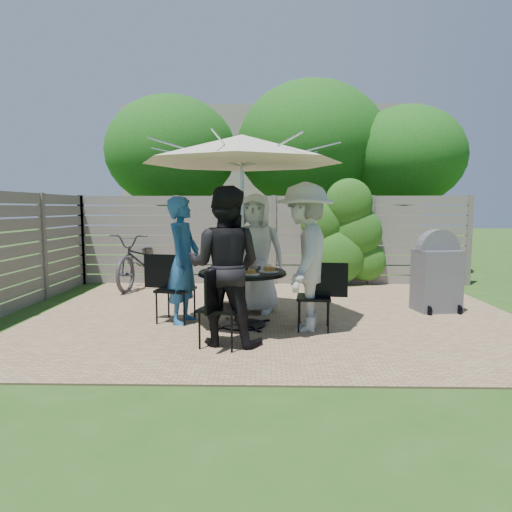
{
  "coord_description": "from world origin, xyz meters",
  "views": [
    {
      "loc": [
        -0.15,
        -6.41,
        1.59
      ],
      "look_at": [
        -0.29,
        -0.22,
        0.94
      ],
      "focal_mm": 32.0,
      "sensor_mm": 36.0,
      "label": 1
    }
  ],
  "objects_px": {
    "glass_back": "(240,263)",
    "chair_right": "(315,310)",
    "chair_front": "(222,324)",
    "umbrella": "(242,149)",
    "person_front": "(225,267)",
    "person_back": "(256,254)",
    "bicycle": "(141,260)",
    "syrup_jug": "(239,264)",
    "person_right": "(305,257)",
    "glass_right": "(263,265)",
    "coffee_cup": "(253,265)",
    "chair_back": "(258,294)",
    "glass_left": "(221,266)",
    "plate_extra": "(250,273)",
    "plate_back": "(249,266)",
    "plate_right": "(269,270)",
    "plate_front": "(235,273)",
    "chair_left": "(175,302)",
    "person_left": "(183,261)",
    "patio_table": "(242,288)",
    "bbq_grill": "(437,275)"
  },
  "relations": [
    {
      "from": "chair_right",
      "to": "plate_right",
      "type": "bearing_deg",
      "value": -4.94
    },
    {
      "from": "chair_left",
      "to": "syrup_jug",
      "type": "bearing_deg",
      "value": 3.62
    },
    {
      "from": "plate_extra",
      "to": "chair_right",
      "type": "bearing_deg",
      "value": 9.87
    },
    {
      "from": "chair_back",
      "to": "coffee_cup",
      "type": "distance_m",
      "value": 0.93
    },
    {
      "from": "chair_front",
      "to": "chair_right",
      "type": "height_order",
      "value": "chair_front"
    },
    {
      "from": "umbrella",
      "to": "chair_front",
      "type": "bearing_deg",
      "value": -101.22
    },
    {
      "from": "umbrella",
      "to": "chair_front",
      "type": "height_order",
      "value": "umbrella"
    },
    {
      "from": "umbrella",
      "to": "plate_extra",
      "type": "bearing_deg",
      "value": -70.17
    },
    {
      "from": "patio_table",
      "to": "bbq_grill",
      "type": "relative_size",
      "value": 1.06
    },
    {
      "from": "plate_front",
      "to": "glass_back",
      "type": "relative_size",
      "value": 1.86
    },
    {
      "from": "person_front",
      "to": "plate_right",
      "type": "height_order",
      "value": "person_front"
    },
    {
      "from": "person_front",
      "to": "syrup_jug",
      "type": "height_order",
      "value": "person_front"
    },
    {
      "from": "plate_extra",
      "to": "coffee_cup",
      "type": "height_order",
      "value": "coffee_cup"
    },
    {
      "from": "coffee_cup",
      "to": "chair_back",
      "type": "bearing_deg",
      "value": 86.46
    },
    {
      "from": "plate_back",
      "to": "glass_right",
      "type": "bearing_deg",
      "value": -55.63
    },
    {
      "from": "chair_right",
      "to": "bbq_grill",
      "type": "relative_size",
      "value": 0.7
    },
    {
      "from": "person_front",
      "to": "chair_front",
      "type": "bearing_deg",
      "value": 89.33
    },
    {
      "from": "person_right",
      "to": "coffee_cup",
      "type": "height_order",
      "value": "person_right"
    },
    {
      "from": "plate_front",
      "to": "plate_right",
      "type": "xyz_separation_m",
      "value": [
        0.42,
        0.28,
        0.0
      ]
    },
    {
      "from": "chair_right",
      "to": "chair_left",
      "type": "bearing_deg",
      "value": -5.03
    },
    {
      "from": "patio_table",
      "to": "umbrella",
      "type": "bearing_deg",
      "value": -135.0
    },
    {
      "from": "person_left",
      "to": "plate_front",
      "type": "distance_m",
      "value": 0.91
    },
    {
      "from": "person_back",
      "to": "bicycle",
      "type": "distance_m",
      "value": 3.24
    },
    {
      "from": "person_right",
      "to": "plate_extra",
      "type": "distance_m",
      "value": 0.74
    },
    {
      "from": "person_back",
      "to": "bicycle",
      "type": "height_order",
      "value": "person_back"
    },
    {
      "from": "chair_right",
      "to": "plate_back",
      "type": "xyz_separation_m",
      "value": [
        -0.88,
        0.54,
        0.51
      ]
    },
    {
      "from": "syrup_jug",
      "to": "umbrella",
      "type": "bearing_deg",
      "value": -50.94
    },
    {
      "from": "person_front",
      "to": "glass_back",
      "type": "relative_size",
      "value": 13.13
    },
    {
      "from": "chair_left",
      "to": "glass_left",
      "type": "distance_m",
      "value": 0.89
    },
    {
      "from": "person_right",
      "to": "plate_front",
      "type": "relative_size",
      "value": 7.37
    },
    {
      "from": "plate_right",
      "to": "bicycle",
      "type": "distance_m",
      "value": 4.0
    },
    {
      "from": "syrup_jug",
      "to": "glass_right",
      "type": "bearing_deg",
      "value": -1.38
    },
    {
      "from": "plate_back",
      "to": "plate_extra",
      "type": "distance_m",
      "value": 0.68
    },
    {
      "from": "plate_right",
      "to": "coffee_cup",
      "type": "distance_m",
      "value": 0.34
    },
    {
      "from": "chair_right",
      "to": "plate_right",
      "type": "relative_size",
      "value": 3.44
    },
    {
      "from": "glass_left",
      "to": "plate_extra",
      "type": "bearing_deg",
      "value": -35.06
    },
    {
      "from": "chair_front",
      "to": "syrup_jug",
      "type": "relative_size",
      "value": 5.79
    },
    {
      "from": "person_right",
      "to": "plate_right",
      "type": "height_order",
      "value": "person_right"
    },
    {
      "from": "chair_back",
      "to": "plate_right",
      "type": "relative_size",
      "value": 3.39
    },
    {
      "from": "glass_back",
      "to": "chair_right",
      "type": "bearing_deg",
      "value": -24.7
    },
    {
      "from": "plate_extra",
      "to": "person_right",
      "type": "bearing_deg",
      "value": 13.65
    },
    {
      "from": "patio_table",
      "to": "plate_extra",
      "type": "xyz_separation_m",
      "value": [
        0.12,
        -0.33,
        0.25
      ]
    },
    {
      "from": "person_right",
      "to": "glass_right",
      "type": "xyz_separation_m",
      "value": [
        -0.54,
        0.21,
        -0.13
      ]
    },
    {
      "from": "chair_back",
      "to": "bicycle",
      "type": "distance_m",
      "value": 3.16
    },
    {
      "from": "person_left",
      "to": "glass_back",
      "type": "distance_m",
      "value": 0.77
    },
    {
      "from": "chair_back",
      "to": "person_right",
      "type": "bearing_deg",
      "value": 43.41
    },
    {
      "from": "person_front",
      "to": "plate_back",
      "type": "xyz_separation_m",
      "value": [
        0.23,
        1.17,
        -0.14
      ]
    },
    {
      "from": "plate_right",
      "to": "glass_left",
      "type": "relative_size",
      "value": 1.86
    },
    {
      "from": "person_left",
      "to": "syrup_jug",
      "type": "height_order",
      "value": "person_left"
    },
    {
      "from": "chair_front",
      "to": "chair_right",
      "type": "distance_m",
      "value": 1.37
    }
  ]
}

